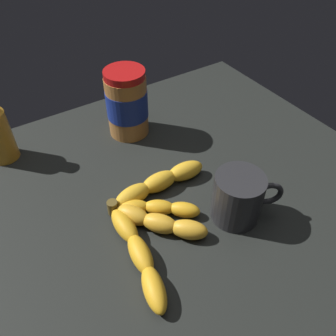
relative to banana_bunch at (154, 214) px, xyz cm
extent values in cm
cube|color=black|center=(-9.73, -3.61, -4.04)|extent=(82.80, 78.68, 4.65)
ellipsoid|color=gold|center=(5.73, -0.61, -0.05)|extent=(3.43, 8.30, 3.35)
ellipsoid|color=gold|center=(6.20, 5.97, -0.05)|extent=(4.41, 8.64, 3.35)
ellipsoid|color=gold|center=(7.48, 12.45, -0.05)|extent=(5.33, 8.85, 3.35)
ellipsoid|color=gold|center=(3.40, -1.93, 0.02)|extent=(6.57, 7.50, 3.47)
ellipsoid|color=gold|center=(0.23, 2.37, 0.02)|extent=(6.93, 7.37, 3.47)
ellipsoid|color=gold|center=(-3.39, 6.30, 0.02)|extent=(7.22, 7.15, 3.47)
ellipsoid|color=gold|center=(2.28, -3.57, -0.25)|extent=(6.62, 5.43, 2.95)
ellipsoid|color=gold|center=(-1.72, -1.03, -0.25)|extent=(6.53, 5.87, 2.95)
ellipsoid|color=gold|center=(-5.36, 1.99, -0.25)|extent=(6.33, 6.22, 2.95)
ellipsoid|color=gold|center=(1.11, -5.98, 0.14)|extent=(8.15, 4.63, 3.73)
ellipsoid|color=gold|center=(-5.07, -6.39, 0.14)|extent=(7.81, 3.84, 3.73)
ellipsoid|color=gold|center=(-11.26, -6.16, 0.14)|extent=(8.07, 4.42, 3.73)
cylinder|color=brown|center=(5.68, -5.42, 0.08)|extent=(2.00, 2.00, 3.00)
cylinder|color=#B27238|center=(-8.96, -26.55, 5.45)|extent=(9.33, 9.33, 14.35)
cylinder|color=navy|center=(-8.96, -26.55, 6.17)|extent=(9.52, 9.52, 6.46)
cylinder|color=#B71414|center=(-8.96, -26.55, 13.42)|extent=(9.09, 9.09, 1.59)
cylinder|color=#262628|center=(-13.34, 6.97, 3.08)|extent=(9.00, 9.00, 9.60)
torus|color=#262628|center=(-18.39, 9.63, 3.56)|extent=(5.09, 3.32, 5.22)
camera|label=1|loc=(19.41, 35.04, 49.52)|focal=36.98mm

